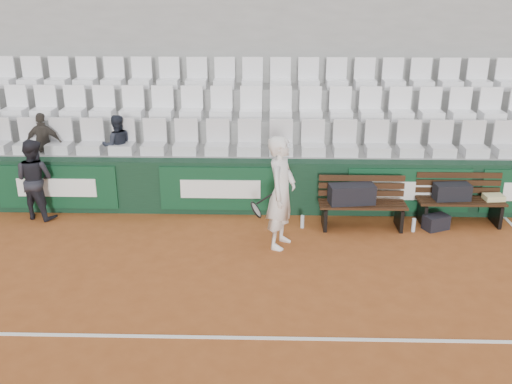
{
  "coord_description": "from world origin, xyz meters",
  "views": [
    {
      "loc": [
        0.7,
        -5.86,
        4.12
      ],
      "look_at": [
        0.48,
        2.4,
        1.0
      ],
      "focal_mm": 40.0,
      "sensor_mm": 36.0,
      "label": 1
    }
  ],
  "objects_px": {
    "bench_right": "(459,212)",
    "sports_bag_right": "(452,192)",
    "tennis_player": "(281,193)",
    "water_bottle_far": "(414,225)",
    "sports_bag_left": "(352,194)",
    "sports_bag_ground": "(436,222)",
    "bench_left": "(362,215)",
    "ball_kid": "(35,179)",
    "spectator_b": "(41,121)",
    "spectator_c": "(115,122)",
    "water_bottle_near": "(302,222)"
  },
  "relations": [
    {
      "from": "bench_left",
      "to": "tennis_player",
      "type": "xyz_separation_m",
      "value": [
        -1.43,
        -0.75,
        0.69
      ]
    },
    {
      "from": "bench_right",
      "to": "spectator_c",
      "type": "bearing_deg",
      "value": 171.42
    },
    {
      "from": "tennis_player",
      "to": "ball_kid",
      "type": "bearing_deg",
      "value": 166.54
    },
    {
      "from": "tennis_player",
      "to": "spectator_c",
      "type": "relative_size",
      "value": 1.58
    },
    {
      "from": "sports_bag_left",
      "to": "ball_kid",
      "type": "height_order",
      "value": "ball_kid"
    },
    {
      "from": "sports_bag_left",
      "to": "tennis_player",
      "type": "xyz_separation_m",
      "value": [
        -1.23,
        -0.77,
        0.3
      ]
    },
    {
      "from": "ball_kid",
      "to": "spectator_c",
      "type": "relative_size",
      "value": 1.26
    },
    {
      "from": "bench_left",
      "to": "bench_right",
      "type": "height_order",
      "value": "same"
    },
    {
      "from": "ball_kid",
      "to": "spectator_b",
      "type": "bearing_deg",
      "value": -65.08
    },
    {
      "from": "tennis_player",
      "to": "bench_right",
      "type": "bearing_deg",
      "value": 16.77
    },
    {
      "from": "bench_right",
      "to": "sports_bag_ground",
      "type": "bearing_deg",
      "value": -151.38
    },
    {
      "from": "sports_bag_right",
      "to": "tennis_player",
      "type": "height_order",
      "value": "tennis_player"
    },
    {
      "from": "water_bottle_far",
      "to": "spectator_c",
      "type": "bearing_deg",
      "value": 166.3
    },
    {
      "from": "bench_left",
      "to": "ball_kid",
      "type": "height_order",
      "value": "ball_kid"
    },
    {
      "from": "sports_bag_ground",
      "to": "bench_left",
      "type": "bearing_deg",
      "value": 178.05
    },
    {
      "from": "bench_right",
      "to": "bench_left",
      "type": "bearing_deg",
      "value": -173.18
    },
    {
      "from": "water_bottle_near",
      "to": "water_bottle_far",
      "type": "height_order",
      "value": "water_bottle_far"
    },
    {
      "from": "water_bottle_near",
      "to": "spectator_c",
      "type": "xyz_separation_m",
      "value": [
        -3.48,
        1.2,
        1.47
      ]
    },
    {
      "from": "tennis_player",
      "to": "spectator_c",
      "type": "height_order",
      "value": "spectator_c"
    },
    {
      "from": "bench_left",
      "to": "sports_bag_right",
      "type": "relative_size",
      "value": 2.43
    },
    {
      "from": "spectator_b",
      "to": "bench_left",
      "type": "bearing_deg",
      "value": 167.14
    },
    {
      "from": "sports_bag_left",
      "to": "sports_bag_right",
      "type": "bearing_deg",
      "value": 7.1
    },
    {
      "from": "bench_right",
      "to": "spectator_c",
      "type": "relative_size",
      "value": 1.29
    },
    {
      "from": "sports_bag_right",
      "to": "ball_kid",
      "type": "relative_size",
      "value": 0.42
    },
    {
      "from": "bench_left",
      "to": "sports_bag_right",
      "type": "height_order",
      "value": "sports_bag_right"
    },
    {
      "from": "water_bottle_far",
      "to": "tennis_player",
      "type": "relative_size",
      "value": 0.13
    },
    {
      "from": "sports_bag_ground",
      "to": "sports_bag_right",
      "type": "bearing_deg",
      "value": 43.14
    },
    {
      "from": "sports_bag_right",
      "to": "tennis_player",
      "type": "xyz_separation_m",
      "value": [
        -3.02,
        -0.99,
        0.33
      ]
    },
    {
      "from": "sports_bag_right",
      "to": "spectator_b",
      "type": "xyz_separation_m",
      "value": [
        -7.51,
        0.92,
        1.01
      ]
    },
    {
      "from": "water_bottle_near",
      "to": "tennis_player",
      "type": "xyz_separation_m",
      "value": [
        -0.39,
        -0.7,
        0.8
      ]
    },
    {
      "from": "tennis_player",
      "to": "spectator_b",
      "type": "height_order",
      "value": "spectator_b"
    },
    {
      "from": "tennis_player",
      "to": "ball_kid",
      "type": "xyz_separation_m",
      "value": [
        -4.39,
        1.05,
        -0.18
      ]
    },
    {
      "from": "bench_right",
      "to": "sports_bag_right",
      "type": "distance_m",
      "value": 0.4
    },
    {
      "from": "spectator_b",
      "to": "spectator_c",
      "type": "height_order",
      "value": "spectator_b"
    },
    {
      "from": "sports_bag_ground",
      "to": "tennis_player",
      "type": "bearing_deg",
      "value": -165.45
    },
    {
      "from": "sports_bag_ground",
      "to": "spectator_c",
      "type": "bearing_deg",
      "value": 168.32
    },
    {
      "from": "sports_bag_right",
      "to": "tennis_player",
      "type": "distance_m",
      "value": 3.19
    },
    {
      "from": "sports_bag_left",
      "to": "spectator_c",
      "type": "distance_m",
      "value": 4.57
    },
    {
      "from": "sports_bag_left",
      "to": "sports_bag_right",
      "type": "xyz_separation_m",
      "value": [
        1.78,
        0.22,
        -0.02
      ]
    },
    {
      "from": "water_bottle_near",
      "to": "ball_kid",
      "type": "xyz_separation_m",
      "value": [
        -4.78,
        0.35,
        0.62
      ]
    },
    {
      "from": "water_bottle_near",
      "to": "spectator_c",
      "type": "bearing_deg",
      "value": 160.89
    },
    {
      "from": "sports_bag_left",
      "to": "water_bottle_near",
      "type": "relative_size",
      "value": 3.35
    },
    {
      "from": "bench_right",
      "to": "sports_bag_left",
      "type": "distance_m",
      "value": 2.0
    },
    {
      "from": "bench_left",
      "to": "sports_bag_ground",
      "type": "distance_m",
      "value": 1.29
    },
    {
      "from": "sports_bag_left",
      "to": "sports_bag_right",
      "type": "height_order",
      "value": "sports_bag_left"
    },
    {
      "from": "tennis_player",
      "to": "spectator_c",
      "type": "distance_m",
      "value": 3.68
    },
    {
      "from": "water_bottle_far",
      "to": "spectator_b",
      "type": "relative_size",
      "value": 0.2
    },
    {
      "from": "water_bottle_near",
      "to": "ball_kid",
      "type": "distance_m",
      "value": 4.83
    },
    {
      "from": "ball_kid",
      "to": "tennis_player",
      "type": "bearing_deg",
      "value": -175.21
    },
    {
      "from": "sports_bag_ground",
      "to": "ball_kid",
      "type": "height_order",
      "value": "ball_kid"
    }
  ]
}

